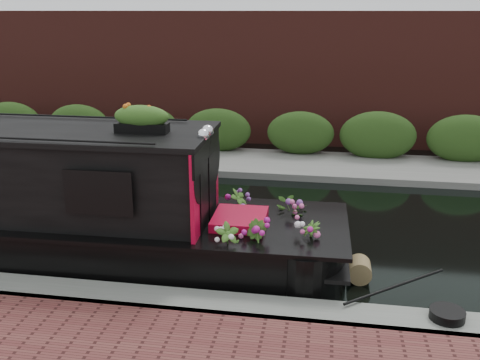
# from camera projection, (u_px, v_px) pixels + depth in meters

# --- Properties ---
(ground) EXTENTS (80.00, 80.00, 0.00)m
(ground) POSITION_uv_depth(u_px,v_px,m) (176.00, 221.00, 10.64)
(ground) COLOR black
(ground) RESTS_ON ground
(near_bank_coping) EXTENTS (40.00, 0.60, 0.50)m
(near_bank_coping) POSITION_uv_depth(u_px,v_px,m) (112.00, 308.00, 7.54)
(near_bank_coping) COLOR slate
(near_bank_coping) RESTS_ON ground
(far_bank_path) EXTENTS (40.00, 2.40, 0.34)m
(far_bank_path) POSITION_uv_depth(u_px,v_px,m) (219.00, 164.00, 14.59)
(far_bank_path) COLOR slate
(far_bank_path) RESTS_ON ground
(far_hedge) EXTENTS (40.00, 1.10, 2.80)m
(far_hedge) POSITION_uv_depth(u_px,v_px,m) (225.00, 156.00, 15.44)
(far_hedge) COLOR #254316
(far_hedge) RESTS_ON ground
(far_brick_wall) EXTENTS (40.00, 1.00, 8.00)m
(far_brick_wall) POSITION_uv_depth(u_px,v_px,m) (237.00, 139.00, 17.41)
(far_brick_wall) COLOR #53211C
(far_brick_wall) RESTS_ON ground
(rope_fender) EXTENTS (0.36, 0.40, 0.36)m
(rope_fender) POSITION_uv_depth(u_px,v_px,m) (359.00, 270.00, 8.28)
(rope_fender) COLOR olive
(rope_fender) RESTS_ON ground
(coiled_mooring_rope) EXTENTS (0.45, 0.45, 0.12)m
(coiled_mooring_rope) POSITION_uv_depth(u_px,v_px,m) (447.00, 314.00, 6.82)
(coiled_mooring_rope) COLOR black
(coiled_mooring_rope) RESTS_ON near_bank_coping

